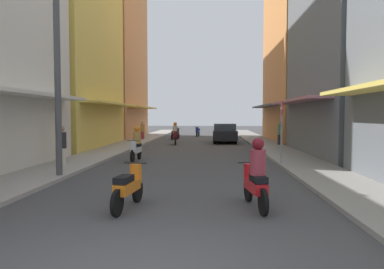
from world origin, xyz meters
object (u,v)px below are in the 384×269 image
Objects in this scene: pedestrian_crossing at (62,146)px; pedestrian_foreground at (143,131)px; motorbike_maroon at (175,135)px; motorbike_blue at (198,131)px; motorbike_red at (256,177)px; motorbike_white at (136,145)px; street_sign_no_entry at (281,124)px; utility_pole at (57,56)px; motorbike_orange at (129,186)px; pedestrian_midway at (280,134)px; motorbike_black at (176,133)px; motorbike_silver at (226,133)px; parked_car at (225,133)px.

pedestrian_foreground is at bearing 88.81° from pedestrian_crossing.
motorbike_maroon is 4.94m from pedestrian_foreground.
pedestrian_foreground is (-4.31, -5.86, 0.30)m from motorbike_blue.
motorbike_red is 0.99× the size of motorbike_white.
street_sign_no_entry is (4.19, -20.12, 1.21)m from motorbike_blue.
motorbike_white is at bearing 118.31° from motorbike_red.
motorbike_white is at bearing 72.03° from utility_pole.
pedestrian_midway reaches higher than motorbike_orange.
pedestrian_foreground is (-2.55, -1.69, 0.30)m from motorbike_black.
motorbike_white is 8.41m from motorbike_orange.
motorbike_blue is at bearing 82.77° from motorbike_maroon.
motorbike_silver is 0.43× the size of parked_car.
motorbike_maroon is at bearing 92.38° from motorbike_orange.
utility_pole is (-9.48, -12.84, 3.12)m from pedestrian_midway.
parked_car is 0.53× the size of utility_pole.
parked_car is at bearing 89.91° from motorbike_red.
parked_car is at bearing -41.65° from motorbike_black.
motorbike_black is at bearing -158.77° from motorbike_silver.
utility_pole reaches higher than parked_car.
parked_car is at bearing 68.53° from motorbike_white.
motorbike_orange is 0.68× the size of street_sign_no_entry.
motorbike_maroon is at bearing -151.82° from parked_car.
utility_pole is at bearing -126.43° from pedestrian_midway.
motorbike_silver is 0.99× the size of motorbike_maroon.
street_sign_no_entry is at bearing 6.13° from pedestrian_crossing.
motorbike_black is 23.14m from motorbike_orange.
pedestrian_foreground reaches higher than motorbike_blue.
street_sign_no_entry is at bearing 24.77° from utility_pole.
utility_pole reaches higher than motorbike_maroon.
pedestrian_midway is at bearing -26.26° from pedestrian_foreground.
motorbike_orange is 8.64m from street_sign_no_entry.
street_sign_no_entry is at bearing -62.45° from motorbike_maroon.
motorbike_blue is 1.00× the size of motorbike_maroon.
street_sign_no_entry is at bearing 74.83° from motorbike_red.
motorbike_black is (-4.06, 22.96, -0.20)m from motorbike_red.
motorbike_blue is 21.57m from pedestrian_crossing.
parked_car reaches higher than motorbike_orange.
parked_car is (2.32, -7.81, 0.24)m from motorbike_blue.
pedestrian_crossing is at bearing -117.68° from parked_car.
utility_pole is at bearing -110.45° from parked_car.
pedestrian_midway is (7.64, -6.71, 0.34)m from motorbike_black.
motorbike_red reaches higher than parked_car.
pedestrian_midway reaches higher than motorbike_blue.
street_sign_no_entry reaches higher than motorbike_black.
pedestrian_midway is 14.63m from pedestrian_crossing.
motorbike_white is at bearing 169.98° from street_sign_no_entry.
utility_pole is at bearing -87.74° from pedestrian_foreground.
motorbike_orange is (-2.80, -0.14, -0.20)m from motorbike_red.
motorbike_silver is 0.67× the size of street_sign_no_entry.
motorbike_blue is 0.23× the size of utility_pole.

